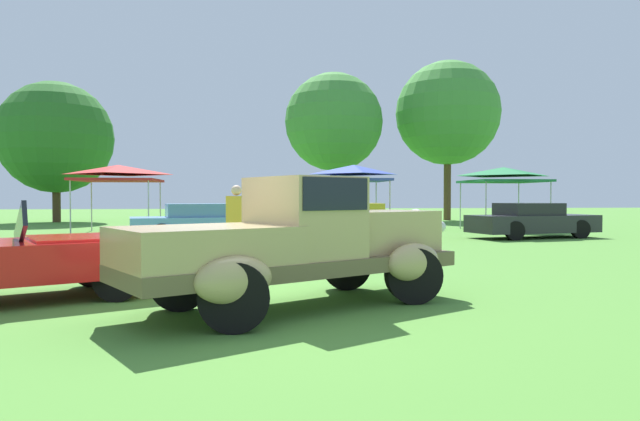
{
  "coord_description": "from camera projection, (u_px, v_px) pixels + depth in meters",
  "views": [
    {
      "loc": [
        -0.12,
        -7.33,
        1.45
      ],
      "look_at": [
        0.95,
        1.31,
        1.23
      ],
      "focal_mm": 31.64,
      "sensor_mm": 36.0,
      "label": 1
    }
  ],
  "objects": [
    {
      "name": "ground_plane",
      "position": [
        260.0,
        308.0,
        7.33
      ],
      "size": [
        120.0,
        120.0,
        0.0
      ],
      "primitive_type": "plane",
      "color": "#4C8433"
    },
    {
      "name": "feature_pickup_truck",
      "position": [
        298.0,
        241.0,
        7.35
      ],
      "size": [
        4.66,
        3.49,
        1.7
      ],
      "color": "brown",
      "rests_on": "ground_plane"
    },
    {
      "name": "neighbor_convertible",
      "position": [
        9.0,
        260.0,
        7.72
      ],
      "size": [
        4.76,
        3.5,
        1.4
      ],
      "color": "red",
      "rests_on": "ground_plane"
    },
    {
      "name": "show_car_skyblue",
      "position": [
        204.0,
        223.0,
        18.04
      ],
      "size": [
        4.81,
        2.58,
        1.22
      ],
      "color": "#669EDB",
      "rests_on": "ground_plane"
    },
    {
      "name": "show_car_yellow",
      "position": [
        359.0,
        222.0,
        19.05
      ],
      "size": [
        4.23,
        1.97,
        1.22
      ],
      "color": "yellow",
      "rests_on": "ground_plane"
    },
    {
      "name": "show_car_charcoal",
      "position": [
        532.0,
        221.0,
        19.67
      ],
      "size": [
        4.76,
        2.55,
        1.22
      ],
      "color": "#28282D",
      "rests_on": "ground_plane"
    },
    {
      "name": "spectator_near_truck",
      "position": [
        236.0,
        222.0,
        12.0
      ],
      "size": [
        0.44,
        0.32,
        1.69
      ],
      "color": "#283351",
      "rests_on": "ground_plane"
    },
    {
      "name": "spectator_between_cars",
      "position": [
        268.0,
        216.0,
        15.13
      ],
      "size": [
        0.28,
        0.42,
        1.69
      ],
      "color": "#9E998E",
      "rests_on": "ground_plane"
    },
    {
      "name": "canopy_tent_left_field",
      "position": [
        118.0,
        172.0,
        22.44
      ],
      "size": [
        3.14,
        3.14,
        2.71
      ],
      "color": "#B7B7BC",
      "rests_on": "ground_plane"
    },
    {
      "name": "canopy_tent_center_field",
      "position": [
        354.0,
        172.0,
        22.42
      ],
      "size": [
        2.61,
        2.61,
        2.71
      ],
      "color": "#B7B7BC",
      "rests_on": "ground_plane"
    },
    {
      "name": "canopy_tent_right_field",
      "position": [
        504.0,
        174.0,
        24.17
      ],
      "size": [
        3.08,
        3.08,
        2.71
      ],
      "color": "#B7B7BC",
      "rests_on": "ground_plane"
    },
    {
      "name": "treeline_far_left",
      "position": [
        56.0,
        138.0,
        31.63
      ],
      "size": [
        6.24,
        6.24,
        7.89
      ],
      "color": "#47331E",
      "rests_on": "ground_plane"
    },
    {
      "name": "treeline_mid_left",
      "position": [
        334.0,
        122.0,
        32.87
      ],
      "size": [
        5.7,
        5.7,
        8.65
      ],
      "color": "brown",
      "rests_on": "ground_plane"
    },
    {
      "name": "treeline_center",
      "position": [
        448.0,
        113.0,
        34.34
      ],
      "size": [
        6.31,
        6.31,
        9.69
      ],
      "color": "brown",
      "rests_on": "ground_plane"
    }
  ]
}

